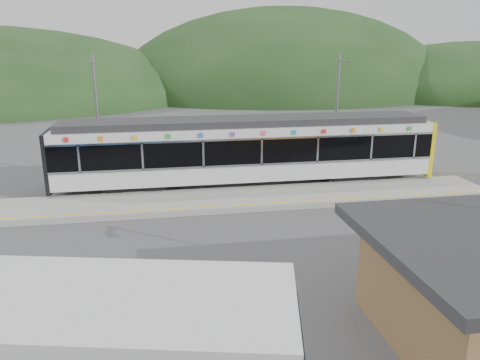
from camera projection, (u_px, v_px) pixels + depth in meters
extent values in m
plane|color=#4C4C4F|center=(250.00, 227.00, 20.06)|extent=(120.00, 120.00, 0.00)
ellipsoid|color=#1E3D19|center=(284.00, 93.00, 73.76)|extent=(52.00, 39.00, 26.00)
ellipsoid|color=#1E3D19|center=(474.00, 94.00, 72.88)|extent=(44.00, 33.00, 16.00)
cube|color=#9E9E99|center=(237.00, 199.00, 23.14)|extent=(26.00, 3.20, 0.30)
cube|color=yellow|center=(242.00, 205.00, 21.87)|extent=(26.00, 0.10, 0.01)
cube|color=black|center=(136.00, 186.00, 24.82)|extent=(3.20, 2.20, 0.56)
cube|color=black|center=(349.00, 175.00, 26.80)|extent=(3.20, 2.20, 0.56)
cube|color=silver|center=(247.00, 167.00, 25.60)|extent=(20.00, 2.90, 0.92)
cube|color=black|center=(247.00, 146.00, 25.27)|extent=(20.00, 2.96, 1.45)
cube|color=silver|center=(252.00, 165.00, 24.04)|extent=(20.00, 0.05, 0.10)
cube|color=silver|center=(252.00, 139.00, 23.66)|extent=(20.00, 0.05, 0.10)
cube|color=silver|center=(247.00, 129.00, 25.00)|extent=(20.00, 2.90, 0.45)
cube|color=#2D2D30|center=(247.00, 121.00, 24.89)|extent=(19.40, 2.50, 0.36)
cube|color=yellow|center=(418.00, 145.00, 27.03)|extent=(0.24, 2.92, 3.00)
cube|color=black|center=(51.00, 160.00, 23.69)|extent=(0.20, 2.92, 3.00)
cube|color=silver|center=(79.00, 159.00, 22.45)|extent=(0.10, 0.05, 1.35)
cube|color=silver|center=(142.00, 156.00, 22.94)|extent=(0.10, 0.05, 1.35)
cube|color=silver|center=(203.00, 154.00, 23.44)|extent=(0.10, 0.05, 1.35)
cube|color=silver|center=(262.00, 152.00, 23.93)|extent=(0.10, 0.05, 1.35)
cube|color=silver|center=(318.00, 150.00, 24.43)|extent=(0.10, 0.05, 1.35)
cube|color=silver|center=(372.00, 147.00, 24.93)|extent=(0.10, 0.05, 1.35)
cube|color=silver|center=(415.00, 146.00, 25.34)|extent=(0.10, 0.05, 1.35)
cube|color=red|center=(66.00, 140.00, 22.11)|extent=(0.22, 0.04, 0.22)
cube|color=orange|center=(101.00, 139.00, 22.37)|extent=(0.22, 0.04, 0.22)
cube|color=yellow|center=(135.00, 137.00, 22.64)|extent=(0.22, 0.04, 0.22)
cube|color=green|center=(168.00, 136.00, 22.90)|extent=(0.22, 0.04, 0.22)
cube|color=blue|center=(201.00, 135.00, 23.16)|extent=(0.22, 0.04, 0.22)
cube|color=purple|center=(233.00, 134.00, 23.43)|extent=(0.22, 0.04, 0.22)
cube|color=#E54C8C|center=(264.00, 133.00, 23.69)|extent=(0.22, 0.04, 0.22)
cube|color=#19A5A5|center=(294.00, 132.00, 23.96)|extent=(0.22, 0.04, 0.22)
cube|color=red|center=(324.00, 131.00, 24.22)|extent=(0.22, 0.04, 0.22)
cube|color=orange|center=(353.00, 130.00, 24.49)|extent=(0.22, 0.04, 0.22)
cube|color=yellow|center=(382.00, 129.00, 24.75)|extent=(0.22, 0.04, 0.22)
cube|color=green|center=(410.00, 129.00, 25.01)|extent=(0.22, 0.04, 0.22)
cylinder|color=slate|center=(98.00, 119.00, 26.05)|extent=(0.18, 0.18, 7.00)
cube|color=slate|center=(91.00, 62.00, 24.43)|extent=(0.08, 1.80, 0.08)
cylinder|color=slate|center=(336.00, 113.00, 28.37)|extent=(0.18, 0.18, 7.00)
cube|color=slate|center=(344.00, 61.00, 26.74)|extent=(0.08, 1.80, 0.08)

